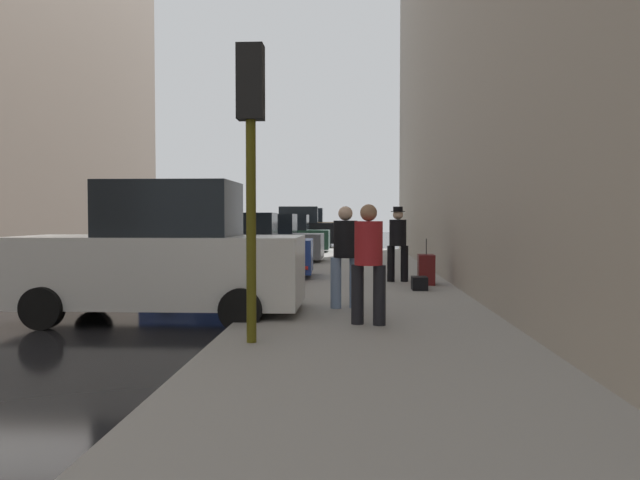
{
  "coord_description": "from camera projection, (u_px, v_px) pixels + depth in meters",
  "views": [
    {
      "loc": [
        5.73,
        -10.43,
        1.68
      ],
      "look_at": [
        4.98,
        3.9,
        1.15
      ],
      "focal_mm": 35.0,
      "sensor_mm": 36.0,
      "label": 1
    }
  ],
  "objects": [
    {
      "name": "ground_plane",
      "position": [
        21.0,
        314.0,
        10.76
      ],
      "size": [
        120.0,
        120.0,
        0.0
      ],
      "primitive_type": "plane",
      "color": "black"
    },
    {
      "name": "parked_blue_sedan",
      "position": [
        232.0,
        249.0,
        15.97
      ],
      "size": [
        4.26,
        2.17,
        1.79
      ],
      "color": "navy",
      "rests_on": "ground_plane"
    },
    {
      "name": "pedestrian_in_jeans",
      "position": [
        345.0,
        251.0,
        10.44
      ],
      "size": [
        0.52,
        0.46,
        1.71
      ],
      "color": "#728CB2",
      "rests_on": "sidewalk"
    },
    {
      "name": "duffel_bag",
      "position": [
        419.0,
        283.0,
        13.08
      ],
      "size": [
        0.32,
        0.44,
        0.28
      ],
      "color": "black",
      "rests_on": "sidewalk"
    },
    {
      "name": "parked_white_van",
      "position": [
        162.0,
        257.0,
        10.09
      ],
      "size": [
        4.6,
        2.07,
        2.25
      ],
      "color": "silver",
      "rests_on": "ground_plane"
    },
    {
      "name": "parked_dark_green_sedan",
      "position": [
        283.0,
        236.0,
        27.75
      ],
      "size": [
        4.21,
        2.07,
        1.79
      ],
      "color": "#193828",
      "rests_on": "ground_plane"
    },
    {
      "name": "fire_hydrant",
      "position": [
        299.0,
        266.0,
        15.01
      ],
      "size": [
        0.42,
        0.22,
        0.7
      ],
      "color": "red",
      "rests_on": "sidewalk"
    },
    {
      "name": "traffic_light",
      "position": [
        251.0,
        128.0,
        7.52
      ],
      "size": [
        0.32,
        0.32,
        3.6
      ],
      "color": "#514C0F",
      "rests_on": "sidewalk"
    },
    {
      "name": "sidewalk",
      "position": [
        368.0,
        313.0,
        10.45
      ],
      "size": [
        4.0,
        40.0,
        0.15
      ],
      "primitive_type": "cube",
      "color": "gray",
      "rests_on": "ground_plane"
    },
    {
      "name": "parked_black_suv",
      "position": [
        296.0,
        229.0,
        34.0
      ],
      "size": [
        4.66,
        2.18,
        2.25
      ],
      "color": "black",
      "rests_on": "ground_plane"
    },
    {
      "name": "rolling_suitcase",
      "position": [
        426.0,
        269.0,
        14.13
      ],
      "size": [
        0.38,
        0.57,
        1.04
      ],
      "color": "#591414",
      "rests_on": "sidewalk"
    },
    {
      "name": "parked_bronze_suv",
      "position": [
        304.0,
        227.0,
        39.72
      ],
      "size": [
        4.63,
        2.12,
        2.25
      ],
      "color": "brown",
      "rests_on": "ground_plane"
    },
    {
      "name": "parked_gray_coupe",
      "position": [
        263.0,
        241.0,
        21.55
      ],
      "size": [
        4.23,
        2.12,
        1.79
      ],
      "color": "slate",
      "rests_on": "ground_plane"
    },
    {
      "name": "pedestrian_with_fedora",
      "position": [
        398.0,
        240.0,
        14.74
      ],
      "size": [
        0.51,
        0.43,
        1.78
      ],
      "color": "black",
      "rests_on": "sidewalk"
    },
    {
      "name": "pedestrian_in_red_jacket",
      "position": [
        368.0,
        258.0,
        8.82
      ],
      "size": [
        0.53,
        0.49,
        1.71
      ],
      "color": "black",
      "rests_on": "sidewalk"
    }
  ]
}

